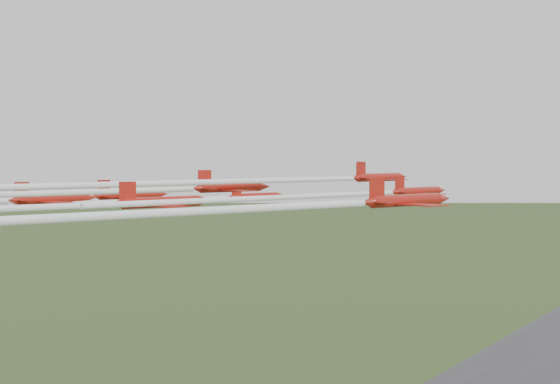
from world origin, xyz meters
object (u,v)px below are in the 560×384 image
Objects in this scene: jet_row4_right at (46,207)px; jet_lead at (298,180)px; jet_row2_left at (192,199)px; jet_row2_right at (350,194)px; jet_row3_left at (52,198)px; jet_row3_mid at (155,190)px; jet_row3_right at (337,204)px.

jet_lead is at bearing 109.35° from jet_row4_right.
jet_row2_right reaches higher than jet_row2_left.
jet_row4_right is (32.30, -26.71, 1.25)m from jet_row3_left.
jet_row2_left is 0.91× the size of jet_row3_mid.
jet_row3_left is 1.17× the size of jet_row3_right.
jet_row3_right is at bearing 4.83° from jet_row3_left.
jet_row3_left is at bearing 157.25° from jet_row4_right.
jet_row4_right is at bearing -49.89° from jet_row2_left.
jet_lead is 1.37× the size of jet_row4_right.
jet_row3_left is (-44.00, -5.19, -1.44)m from jet_row2_right.
jet_lead is at bearing 42.12° from jet_row3_left.
jet_lead is at bearing 157.15° from jet_row2_right.
jet_row3_mid is at bearing -141.43° from jet_row2_right.
jet_row2_left is at bearing 42.17° from jet_row3_left.
jet_lead reaches higher than jet_row3_left.
jet_row3_right is (33.36, -18.43, 1.27)m from jet_row2_left.
jet_row2_left is (-12.82, -6.43, -2.62)m from jet_lead.
jet_row2_left is 0.91× the size of jet_row2_right.
jet_row4_right is at bearing -96.20° from jet_row2_right.
jet_row2_left is 0.84× the size of jet_row3_left.
jet_row4_right is at bearing -76.06° from jet_lead.
jet_row2_left is at bearing 129.23° from jet_row4_right.
jet_row2_right is at bearing 40.08° from jet_row3_mid.
jet_row4_right reaches higher than jet_row2_left.
jet_row3_right is (50.99, -9.54, 1.29)m from jet_row3_left.
jet_row3_left is at bearing -174.10° from jet_row3_right.
jet_row2_right is (26.36, -3.69, 1.42)m from jet_row2_left.
jet_row3_left is at bearing -174.69° from jet_row3_mid.
jet_row2_right is at bearing 86.70° from jet_row4_right.
jet_row3_right reaches higher than jet_row2_right.
jet_row3_mid reaches higher than jet_row3_right.
jet_row3_left is (-17.63, -8.88, -0.02)m from jet_row2_left.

